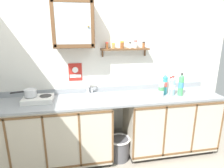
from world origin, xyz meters
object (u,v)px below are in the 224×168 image
at_px(sink, 87,101).
at_px(bottle_water_clear_0, 161,88).
at_px(bottle_water_blue_1, 172,86).
at_px(bottle_detergent_teal_5, 165,84).
at_px(warning_sign, 75,72).
at_px(bottle_soda_green_4, 181,85).
at_px(saucepan, 30,93).
at_px(hot_plate_stove, 38,99).
at_px(bottle_juice_amber_2, 161,86).
at_px(wall_cabinet, 73,24).
at_px(bottle_opaque_white_3, 170,86).
at_px(trash_bin, 119,148).

relative_size(sink, bottle_water_clear_0, 2.20).
height_order(bottle_water_blue_1, bottle_detergent_teal_5, bottle_detergent_teal_5).
xyz_separation_m(sink, warning_sign, (-0.14, 0.26, 0.36)).
bearing_deg(bottle_soda_green_4, bottle_water_blue_1, 164.15).
relative_size(saucepan, bottle_water_blue_1, 1.08).
relative_size(hot_plate_stove, warning_sign, 1.50).
xyz_separation_m(bottle_water_blue_1, bottle_detergent_teal_5, (-0.09, 0.06, 0.01)).
bearing_deg(bottle_juice_amber_2, warning_sign, 171.99).
bearing_deg(wall_cabinet, saucepan, -170.33).
xyz_separation_m(sink, bottle_water_clear_0, (1.05, -0.11, 0.15)).
bearing_deg(wall_cabinet, bottle_soda_green_4, -9.25).
height_order(hot_plate_stove, bottle_soda_green_4, bottle_soda_green_4).
relative_size(bottle_water_blue_1, bottle_opaque_white_3, 1.17).
relative_size(hot_plate_stove, bottle_water_clear_0, 1.50).
xyz_separation_m(hot_plate_stove, bottle_water_clear_0, (1.70, -0.11, 0.09)).
relative_size(warning_sign, trash_bin, 0.75).
relative_size(bottle_opaque_white_3, bottle_detergent_teal_5, 0.79).
bearing_deg(bottle_detergent_teal_5, sink, 179.08).
xyz_separation_m(bottle_opaque_white_3, wall_cabinet, (-1.40, 0.09, 0.89)).
relative_size(bottle_water_clear_0, bottle_soda_green_4, 0.78).
xyz_separation_m(bottle_water_clear_0, wall_cabinet, (-1.19, 0.24, 0.87)).
distance_m(bottle_juice_amber_2, bottle_opaque_white_3, 0.13).
bearing_deg(hot_plate_stove, wall_cabinet, 13.65).
bearing_deg(sink, bottle_opaque_white_3, 1.47).
bearing_deg(bottle_water_clear_0, bottle_soda_green_4, -1.19).
relative_size(saucepan, bottle_detergent_teal_5, 1.00).
distance_m(bottle_soda_green_4, trash_bin, 1.29).
bearing_deg(saucepan, bottle_water_clear_0, -4.21).
relative_size(hot_plate_stove, bottle_detergent_teal_5, 1.24).
xyz_separation_m(saucepan, bottle_water_clear_0, (1.80, -0.13, -0.00)).
height_order(hot_plate_stove, warning_sign, warning_sign).
height_order(bottle_juice_amber_2, bottle_opaque_white_3, bottle_opaque_white_3).
distance_m(sink, hot_plate_stove, 0.65).
relative_size(bottle_water_blue_1, trash_bin, 0.84).
bearing_deg(bottle_juice_amber_2, sink, -175.90).
relative_size(bottle_water_blue_1, wall_cabinet, 0.48).
xyz_separation_m(hot_plate_stove, trash_bin, (1.09, -0.13, -0.80)).
height_order(sink, wall_cabinet, wall_cabinet).
distance_m(hot_plate_stove, bottle_opaque_white_3, 1.91).
bearing_deg(saucepan, bottle_juice_amber_2, 1.80).
bearing_deg(bottle_juice_amber_2, bottle_water_clear_0, -115.47).
height_order(bottle_water_blue_1, bottle_juice_amber_2, bottle_water_blue_1).
height_order(bottle_water_clear_0, trash_bin, bottle_water_clear_0).
height_order(sink, bottle_water_clear_0, sink).
height_order(bottle_detergent_teal_5, wall_cabinet, wall_cabinet).
bearing_deg(bottle_detergent_teal_5, warning_sign, 167.69).
bearing_deg(bottle_opaque_white_3, wall_cabinet, 176.16).
height_order(saucepan, wall_cabinet, wall_cabinet).
distance_m(saucepan, bottle_soda_green_4, 2.10).
distance_m(bottle_juice_amber_2, bottle_detergent_teal_5, 0.11).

